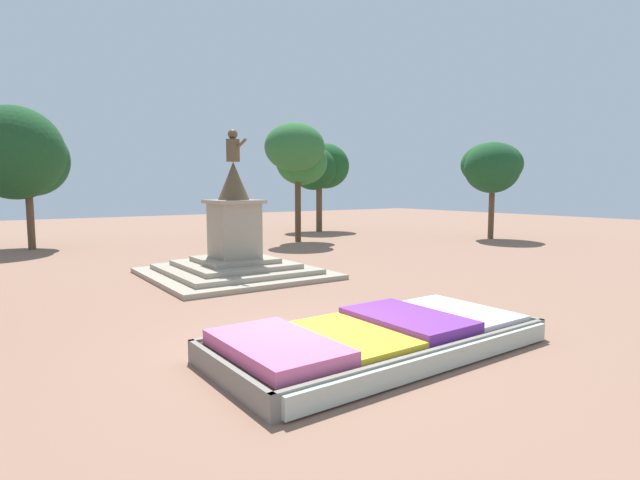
# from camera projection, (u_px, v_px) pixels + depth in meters

# --- Properties ---
(ground_plane) EXTENTS (95.22, 95.22, 0.00)m
(ground_plane) POSITION_uv_depth(u_px,v_px,m) (306.00, 350.00, 9.50)
(ground_plane) COLOR #8C6651
(flower_planter) EXTENTS (6.48, 3.13, 0.61)m
(flower_planter) POSITION_uv_depth(u_px,v_px,m) (378.00, 338.00, 9.38)
(flower_planter) COLOR #38281C
(flower_planter) RESTS_ON ground_plane
(statue_monument) EXTENTS (5.69, 5.69, 5.06)m
(statue_monument) POSITION_uv_depth(u_px,v_px,m) (235.00, 251.00, 17.42)
(statue_monument) COLOR #9E9480
(statue_monument) RESTS_ON ground_plane
(park_tree_far_left) EXTENTS (4.34, 3.97, 6.61)m
(park_tree_far_left) POSITION_uv_depth(u_px,v_px,m) (298.00, 154.00, 27.90)
(park_tree_far_left) COLOR #4C3823
(park_tree_far_left) RESTS_ON ground_plane
(park_tree_behind_statue) EXTENTS (3.99, 4.02, 5.81)m
(park_tree_behind_statue) POSITION_uv_depth(u_px,v_px,m) (492.00, 166.00, 29.66)
(park_tree_behind_statue) COLOR brown
(park_tree_behind_statue) RESTS_ON ground_plane
(park_tree_far_right) EXTENTS (4.84, 5.00, 7.04)m
(park_tree_far_right) POSITION_uv_depth(u_px,v_px,m) (21.00, 158.00, 24.72)
(park_tree_far_right) COLOR brown
(park_tree_far_right) RESTS_ON ground_plane
(park_tree_street_side) EXTENTS (4.89, 4.24, 6.43)m
(park_tree_street_side) POSITION_uv_depth(u_px,v_px,m) (315.00, 166.00, 35.17)
(park_tree_street_side) COLOR brown
(park_tree_street_side) RESTS_ON ground_plane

